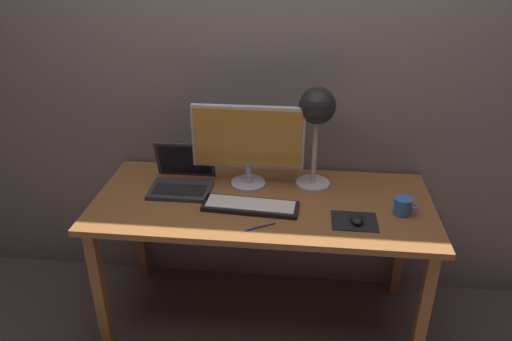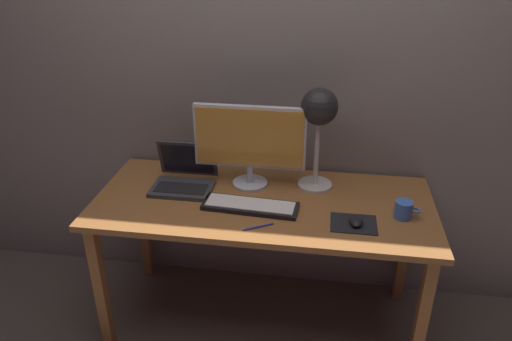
{
  "view_description": "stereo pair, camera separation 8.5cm",
  "coord_description": "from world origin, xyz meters",
  "px_view_note": "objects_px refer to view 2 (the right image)",
  "views": [
    {
      "loc": [
        0.18,
        -1.98,
        1.89
      ],
      "look_at": [
        -0.03,
        -0.05,
        0.92
      ],
      "focal_mm": 33.97,
      "sensor_mm": 36.0,
      "label": 1
    },
    {
      "loc": [
        0.26,
        -1.97,
        1.89
      ],
      "look_at": [
        -0.03,
        -0.05,
        0.92
      ],
      "focal_mm": 33.97,
      "sensor_mm": 36.0,
      "label": 2
    }
  ],
  "objects_px": {
    "mouse": "(356,221)",
    "pen": "(258,227)",
    "keyboard_main": "(250,206)",
    "desk_lamp": "(319,114)",
    "laptop": "(185,174)",
    "coffee_mug": "(404,210)",
    "monitor": "(250,141)"
  },
  "relations": [
    {
      "from": "monitor",
      "to": "mouse",
      "type": "xyz_separation_m",
      "value": [
        0.51,
        -0.29,
        -0.22
      ]
    },
    {
      "from": "mouse",
      "to": "monitor",
      "type": "bearing_deg",
      "value": 150.16
    },
    {
      "from": "desk_lamp",
      "to": "coffee_mug",
      "type": "distance_m",
      "value": 0.58
    },
    {
      "from": "laptop",
      "to": "desk_lamp",
      "type": "bearing_deg",
      "value": 7.6
    },
    {
      "from": "mouse",
      "to": "desk_lamp",
      "type": "bearing_deg",
      "value": 120.22
    },
    {
      "from": "keyboard_main",
      "to": "desk_lamp",
      "type": "height_order",
      "value": "desk_lamp"
    },
    {
      "from": "keyboard_main",
      "to": "pen",
      "type": "height_order",
      "value": "keyboard_main"
    },
    {
      "from": "pen",
      "to": "laptop",
      "type": "bearing_deg",
      "value": 141.72
    },
    {
      "from": "laptop",
      "to": "desk_lamp",
      "type": "xyz_separation_m",
      "value": [
        0.64,
        0.09,
        0.32
      ]
    },
    {
      "from": "monitor",
      "to": "laptop",
      "type": "xyz_separation_m",
      "value": [
        -0.32,
        -0.05,
        -0.18
      ]
    },
    {
      "from": "keyboard_main",
      "to": "pen",
      "type": "distance_m",
      "value": 0.17
    },
    {
      "from": "pen",
      "to": "desk_lamp",
      "type": "bearing_deg",
      "value": 61.59
    },
    {
      "from": "keyboard_main",
      "to": "mouse",
      "type": "distance_m",
      "value": 0.48
    },
    {
      "from": "monitor",
      "to": "desk_lamp",
      "type": "bearing_deg",
      "value": 6.04
    },
    {
      "from": "pen",
      "to": "mouse",
      "type": "bearing_deg",
      "value": 11.73
    },
    {
      "from": "keyboard_main",
      "to": "coffee_mug",
      "type": "distance_m",
      "value": 0.69
    },
    {
      "from": "pen",
      "to": "keyboard_main",
      "type": "bearing_deg",
      "value": 111.01
    },
    {
      "from": "coffee_mug",
      "to": "pen",
      "type": "relative_size",
      "value": 0.81
    },
    {
      "from": "keyboard_main",
      "to": "laptop",
      "type": "distance_m",
      "value": 0.4
    },
    {
      "from": "monitor",
      "to": "keyboard_main",
      "type": "relative_size",
      "value": 1.21
    },
    {
      "from": "keyboard_main",
      "to": "desk_lamp",
      "type": "xyz_separation_m",
      "value": [
        0.28,
        0.26,
        0.37
      ]
    },
    {
      "from": "desk_lamp",
      "to": "monitor",
      "type": "bearing_deg",
      "value": -173.96
    },
    {
      "from": "laptop",
      "to": "mouse",
      "type": "bearing_deg",
      "value": -16.26
    },
    {
      "from": "pen",
      "to": "monitor",
      "type": "bearing_deg",
      "value": 104.38
    },
    {
      "from": "laptop",
      "to": "desk_lamp",
      "type": "relative_size",
      "value": 0.59
    },
    {
      "from": "desk_lamp",
      "to": "mouse",
      "type": "distance_m",
      "value": 0.52
    },
    {
      "from": "mouse",
      "to": "pen",
      "type": "distance_m",
      "value": 0.43
    },
    {
      "from": "keyboard_main",
      "to": "desk_lamp",
      "type": "relative_size",
      "value": 0.89
    },
    {
      "from": "keyboard_main",
      "to": "laptop",
      "type": "relative_size",
      "value": 1.51
    },
    {
      "from": "keyboard_main",
      "to": "laptop",
      "type": "height_order",
      "value": "laptop"
    },
    {
      "from": "monitor",
      "to": "coffee_mug",
      "type": "relative_size",
      "value": 4.79
    },
    {
      "from": "keyboard_main",
      "to": "coffee_mug",
      "type": "xyz_separation_m",
      "value": [
        0.69,
        0.02,
        0.03
      ]
    }
  ]
}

